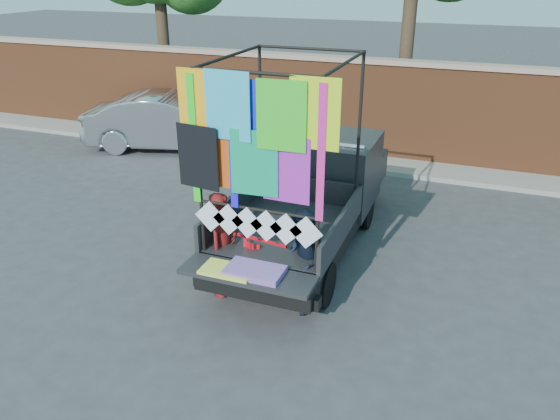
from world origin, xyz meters
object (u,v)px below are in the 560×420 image
(pickup_truck, at_px, (315,191))
(sedan, at_px, (171,122))
(woman, at_px, (224,244))
(man, at_px, (302,262))

(pickup_truck, xyz_separation_m, sedan, (-5.38, 3.72, -0.14))
(woman, height_order, man, woman)
(woman, bearing_deg, pickup_truck, -9.41)
(sedan, distance_m, man, 8.59)
(sedan, relative_size, man, 2.87)
(pickup_truck, bearing_deg, woman, -106.21)
(sedan, height_order, woman, woman)
(woman, xyz_separation_m, man, (1.29, -0.02, -0.04))
(sedan, xyz_separation_m, woman, (4.67, -6.18, 0.08))
(sedan, height_order, man, man)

